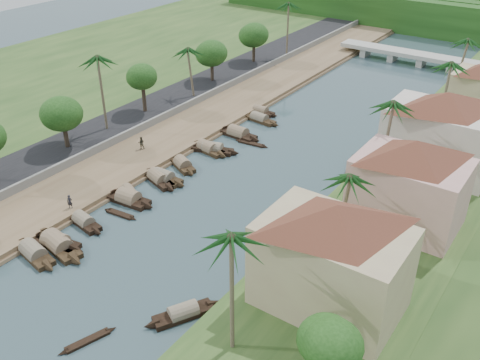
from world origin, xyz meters
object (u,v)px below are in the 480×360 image
Objects in this scene: bridge at (408,55)px; building_near at (332,256)px; sampan_1 at (56,242)px; person_near at (70,202)px; sampan_0 at (34,253)px.

building_near is at bearing -75.61° from bridge.
sampan_1 is 4.59× the size of person_near.
building_near is (18.99, -74.00, 4.66)m from bridge.
sampan_1 is at bearing -96.17° from bridge.
sampan_0 is 4.98× the size of person_near.
building_near is at bearing 28.79° from sampan_0.
building_near is 1.93× the size of sampan_1.
sampan_1 is (-8.77, -81.14, -1.31)m from bridge.
building_near is 31.59m from person_near.
bridge is 3.36× the size of sampan_0.
building_near is 29.28m from sampan_1.
bridge is at bearing 74.80° from sampan_1.
person_near is (-3.39, 4.93, 1.22)m from sampan_1.
sampan_0 is (-9.18, -83.56, -1.31)m from bridge.
bridge is 1.89× the size of building_near.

